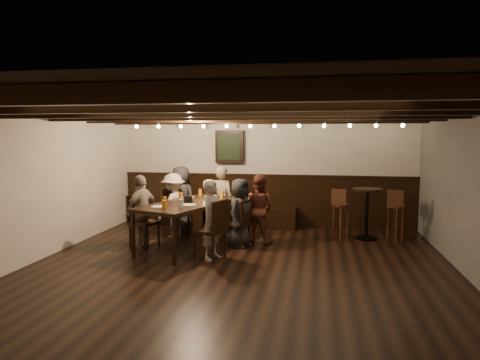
% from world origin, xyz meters
% --- Properties ---
extents(room, '(7.00, 7.00, 7.00)m').
position_xyz_m(room, '(-0.29, 2.21, 1.07)').
color(room, black).
rests_on(room, ground).
extents(dining_table, '(1.63, 2.37, 0.81)m').
position_xyz_m(dining_table, '(-1.08, 1.35, 0.75)').
color(dining_table, black).
rests_on(dining_table, floor).
extents(chair_left_near, '(0.56, 0.56, 0.97)m').
position_xyz_m(chair_left_near, '(-1.61, 2.01, 0.30)').
color(chair_left_near, black).
rests_on(chair_left_near, floor).
extents(chair_left_far, '(0.55, 0.55, 0.95)m').
position_xyz_m(chair_left_far, '(-1.90, 1.16, 0.29)').
color(chair_left_far, black).
rests_on(chair_left_far, floor).
extents(chair_right_near, '(0.50, 0.50, 0.86)m').
position_xyz_m(chair_right_near, '(-0.25, 1.54, 0.26)').
color(chair_right_near, black).
rests_on(chair_right_near, floor).
extents(chair_right_far, '(0.57, 0.57, 0.97)m').
position_xyz_m(chair_right_far, '(-0.54, 0.69, 0.30)').
color(chair_right_far, black).
rests_on(chair_right_far, floor).
extents(person_bench_left, '(0.77, 0.63, 1.37)m').
position_xyz_m(person_bench_left, '(-1.63, 2.49, 0.68)').
color(person_bench_left, '#2B2C2E').
rests_on(person_bench_left, floor).
extents(person_bench_centre, '(0.59, 0.48, 1.39)m').
position_xyz_m(person_bench_centre, '(-0.73, 2.34, 0.70)').
color(person_bench_centre, gray).
rests_on(person_bench_centre, floor).
extents(person_bench_right, '(0.74, 0.66, 1.28)m').
position_xyz_m(person_bench_right, '(0.07, 1.90, 0.64)').
color(person_bench_right, brown).
rests_on(person_bench_right, floor).
extents(person_left_near, '(0.71, 0.92, 1.26)m').
position_xyz_m(person_left_near, '(-1.64, 2.02, 0.63)').
color(person_left_near, '#B4A498').
rests_on(person_left_near, floor).
extents(person_left_far, '(0.55, 0.83, 1.31)m').
position_xyz_m(person_left_far, '(-1.93, 1.17, 0.65)').
color(person_left_far, gray).
rests_on(person_left_far, floor).
extents(person_right_near, '(0.57, 0.70, 1.23)m').
position_xyz_m(person_right_near, '(-0.22, 1.53, 0.62)').
color(person_right_near, black).
rests_on(person_right_near, floor).
extents(person_right_far, '(0.45, 0.55, 1.30)m').
position_xyz_m(person_right_far, '(-0.52, 0.68, 0.65)').
color(person_right_far, '#A7978D').
rests_on(person_right_far, floor).
extents(pint_a, '(0.07, 0.07, 0.14)m').
position_xyz_m(pint_a, '(-1.11, 2.10, 0.88)').
color(pint_a, '#BF7219').
rests_on(pint_a, dining_table).
extents(pint_b, '(0.07, 0.07, 0.14)m').
position_xyz_m(pint_b, '(-0.63, 1.88, 0.88)').
color(pint_b, '#BF7219').
rests_on(pint_b, dining_table).
extents(pint_c, '(0.07, 0.07, 0.14)m').
position_xyz_m(pint_c, '(-1.33, 1.54, 0.88)').
color(pint_c, '#BF7219').
rests_on(pint_c, dining_table).
extents(pint_d, '(0.07, 0.07, 0.14)m').
position_xyz_m(pint_d, '(-0.73, 1.44, 0.88)').
color(pint_d, silver).
rests_on(pint_d, dining_table).
extents(pint_e, '(0.07, 0.07, 0.14)m').
position_xyz_m(pint_e, '(-1.43, 0.99, 0.88)').
color(pint_e, '#BF7219').
rests_on(pint_e, dining_table).
extents(pint_f, '(0.07, 0.07, 0.14)m').
position_xyz_m(pint_f, '(-1.07, 0.76, 0.88)').
color(pint_f, silver).
rests_on(pint_f, dining_table).
extents(pint_g, '(0.07, 0.07, 0.14)m').
position_xyz_m(pint_g, '(-1.29, 0.57, 0.88)').
color(pint_g, '#BF7219').
rests_on(pint_g, dining_table).
extents(plate_near, '(0.24, 0.24, 0.01)m').
position_xyz_m(plate_near, '(-1.45, 0.73, 0.82)').
color(plate_near, white).
rests_on(plate_near, dining_table).
extents(plate_far, '(0.24, 0.24, 0.01)m').
position_xyz_m(plate_far, '(-1.00, 1.00, 0.82)').
color(plate_far, white).
rests_on(plate_far, dining_table).
extents(condiment_caddy, '(0.15, 0.10, 0.12)m').
position_xyz_m(condiment_caddy, '(-1.09, 1.30, 0.87)').
color(condiment_caddy, black).
rests_on(condiment_caddy, dining_table).
extents(candle, '(0.05, 0.05, 0.05)m').
position_xyz_m(candle, '(-0.87, 1.59, 0.84)').
color(candle, beige).
rests_on(candle, dining_table).
extents(high_top_table, '(0.56, 0.56, 0.99)m').
position_xyz_m(high_top_table, '(2.09, 2.51, 0.65)').
color(high_top_table, black).
rests_on(high_top_table, floor).
extents(bar_stool_left, '(0.34, 0.36, 1.00)m').
position_xyz_m(bar_stool_left, '(1.58, 2.31, 0.37)').
color(bar_stool_left, '#3E2013').
rests_on(bar_stool_left, floor).
extents(bar_stool_right, '(0.34, 0.35, 1.00)m').
position_xyz_m(bar_stool_right, '(2.58, 2.36, 0.37)').
color(bar_stool_right, '#3E2013').
rests_on(bar_stool_right, floor).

